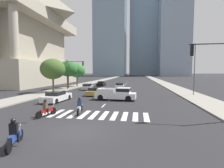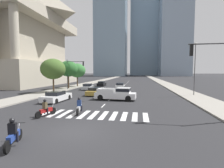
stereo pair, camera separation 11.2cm
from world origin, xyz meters
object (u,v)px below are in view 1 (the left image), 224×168
Objects in this scene: motorcycle_third at (15,135)px; traffic_signal_far at (73,69)px; sedan_white_2 at (120,86)px; street_lamp_east at (195,65)px; motorcycle_lead at (80,107)px; sedan_gold_4 at (95,91)px; motorcycle_trailing at (46,110)px; traffic_signal_near at (221,65)px; sedan_silver_1 at (87,87)px; street_tree_nearest at (53,69)px; sedan_white_0 at (57,97)px; sedan_black_3 at (101,84)px; street_tree_third at (77,71)px; pickup_truck at (117,94)px; street_tree_second at (68,69)px.

motorcycle_third is 0.34× the size of traffic_signal_far.
street_lamp_east reaches higher than sedan_white_2.
motorcycle_lead is 0.47× the size of sedan_gold_4.
traffic_signal_near is at bearing -67.64° from motorcycle_trailing.
street_tree_nearest reaches higher than sedan_silver_1.
street_lamp_east is at bearing -81.55° from sedan_gold_4.
motorcycle_lead is 0.46× the size of sedan_white_0.
sedan_white_0 reaches higher than sedan_gold_4.
street_lamp_east is (2.49, 13.70, 0.49)m from traffic_signal_near.
sedan_black_3 is at bearing -14.43° from motorcycle_third.
street_lamp_east is at bearing -26.46° from street_tree_third.
sedan_white_2 is at bearing 99.24° from pickup_truck.
sedan_white_2 is (6.72, 2.88, 0.02)m from sedan_silver_1.
motorcycle_lead is 1.06× the size of motorcycle_trailing.
motorcycle_third is 0.34× the size of street_tree_second.
sedan_white_0 is at bearing -158.59° from pickup_truck.
motorcycle_third is 0.37× the size of pickup_truck.
traffic_signal_near is (16.03, -29.33, 3.75)m from sedan_black_3.
pickup_truck is 22.46m from sedan_black_3.
street_lamp_east is 1.41× the size of street_tree_third.
motorcycle_lead is at bearing -172.54° from sedan_black_3.
street_tree_third is at bearing 18.01° from sedan_white_0.
street_tree_second is at bearing -43.46° from traffic_signal_near.
motorcycle_trailing reaches higher than sedan_gold_4.
street_tree_nearest is (-4.94, 8.16, 3.69)m from sedan_white_0.
motorcycle_third is 25.53m from street_lamp_east.
motorcycle_trailing is at bearing -73.92° from traffic_signal_far.
pickup_truck is at bearing -41.77° from traffic_signal_near.
pickup_truck is at bearing -68.68° from sedan_white_0.
sedan_gold_4 is (2.82, -17.14, 0.01)m from sedan_black_3.
sedan_black_3 is at bearing -61.35° from traffic_signal_near.
traffic_signal_far is at bearing 158.99° from sedan_black_3.
traffic_signal_far reaches higher than motorcycle_third.
traffic_signal_far is at bearing -38.52° from street_tree_second.
motorcycle_third is 18.79m from sedan_gold_4.
street_tree_nearest is at bearing -90.00° from street_tree_second.
motorcycle_trailing is 7.27m from sedan_white_0.
sedan_silver_1 is at bearing -49.71° from traffic_signal_near.
motorcycle_third is at bearing 27.91° from traffic_signal_near.
street_tree_nearest is (-9.97, 13.48, 3.72)m from motorcycle_lead.
sedan_white_2 is 12.02m from street_tree_third.
sedan_white_2 is 10.90m from traffic_signal_far.
sedan_black_3 is 11.64m from traffic_signal_far.
motorcycle_trailing is 5.66m from motorcycle_third.
sedan_white_2 is 0.77× the size of traffic_signal_near.
street_lamp_east is at bearing -131.60° from sedan_black_3.
traffic_signal_far reaches higher than sedan_silver_1.
motorcycle_trailing is 0.37× the size of pickup_truck.
motorcycle_third is at bearing -175.69° from sedan_black_3.
traffic_signal_near is (13.21, -12.19, 3.74)m from sedan_gold_4.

